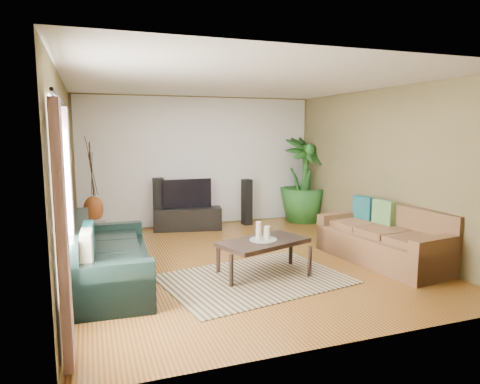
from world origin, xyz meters
name	(u,v)px	position (x,y,z in m)	size (l,w,h in m)	color
floor	(244,261)	(0.00, 0.00, 0.00)	(5.50, 5.50, 0.00)	#9E6A29
ceiling	(245,82)	(0.00, 0.00, 2.70)	(5.50, 5.50, 0.00)	white
wall_back	(199,162)	(0.00, 2.75, 1.35)	(5.00, 5.00, 0.00)	brown
wall_front	(350,203)	(0.00, -2.75, 1.35)	(5.00, 5.00, 0.00)	brown
wall_left	(65,181)	(-2.50, 0.00, 1.35)	(5.50, 5.50, 0.00)	brown
wall_right	(383,169)	(2.50, 0.00, 1.35)	(5.50, 5.50, 0.00)	brown
backwall_panel	(200,162)	(0.00, 2.74, 1.35)	(4.90, 4.90, 0.00)	white
window_pane	(59,194)	(-2.48, -1.60, 1.40)	(1.80, 1.80, 0.00)	white
curtain_near	(62,237)	(-2.43, -2.35, 1.15)	(0.08, 0.35, 2.20)	gray
curtain_far	(69,206)	(-2.43, -0.85, 1.15)	(0.08, 0.35, 2.20)	gray
curtain_rod	(59,98)	(-2.43, -1.60, 2.30)	(0.03, 0.03, 1.90)	black
sofa_left	(110,253)	(-1.99, -0.37, 0.42)	(2.22, 0.95, 0.85)	black
sofa_right	(384,234)	(2.00, -0.74, 0.42)	(2.09, 0.94, 0.85)	brown
area_rug	(255,279)	(-0.15, -0.82, 0.01)	(2.37, 1.68, 0.01)	tan
coffee_table	(263,258)	(0.03, -0.69, 0.25)	(1.21, 0.66, 0.50)	black
candle_tray	(263,240)	(0.03, -0.69, 0.50)	(0.38, 0.38, 0.02)	gray
candle_tall	(259,230)	(-0.03, -0.66, 0.63)	(0.08, 0.08, 0.24)	beige
candle_mid	(267,233)	(0.07, -0.73, 0.61)	(0.08, 0.08, 0.19)	beige
candle_short	(266,232)	(0.10, -0.63, 0.59)	(0.08, 0.08, 0.15)	silver
tv_stand	(188,219)	(-0.36, 2.34, 0.22)	(1.35, 0.40, 0.45)	black
television	(187,194)	(-0.36, 2.36, 0.74)	(0.99, 0.05, 0.58)	black
speaker_left	(159,204)	(-0.91, 2.50, 0.53)	(0.19, 0.21, 1.06)	black
speaker_right	(247,202)	(0.94, 2.41, 0.49)	(0.18, 0.19, 0.97)	black
potted_plant	(304,180)	(2.24, 2.32, 0.92)	(1.03, 1.03, 1.85)	#1E531B
plant_pot	(303,215)	(2.24, 2.32, 0.13)	(0.34, 0.34, 0.27)	black
pedestal	(94,229)	(-2.16, 2.18, 0.19)	(0.39, 0.39, 0.39)	gray
vase	(93,209)	(-2.16, 2.18, 0.56)	(0.35, 0.35, 0.50)	brown
side_table	(89,247)	(-2.25, 0.76, 0.24)	(0.44, 0.44, 0.47)	brown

